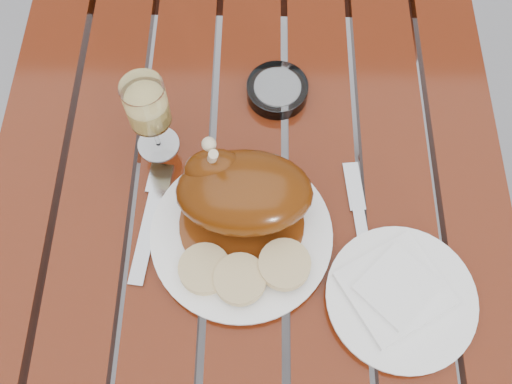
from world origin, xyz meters
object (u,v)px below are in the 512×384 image
dinner_plate (242,235)px  side_plate (401,298)px  wine_glass (151,118)px  ashtray (277,90)px  table (249,301)px

dinner_plate → side_plate: same height
wine_glass → ashtray: bearing=27.9°
dinner_plate → table: bearing=29.2°
ashtray → dinner_plate: bearing=-101.5°
table → ashtray: (0.05, 0.25, 0.39)m
dinner_plate → ashtray: (0.05, 0.25, 0.00)m
table → wine_glass: 0.50m
dinner_plate → side_plate: size_ratio=1.26×
table → ashtray: ashtray is taller
table → wine_glass: size_ratio=7.74×
table → side_plate: (0.22, -0.09, 0.38)m
table → ashtray: 0.46m
side_plate → dinner_plate: bearing=158.0°
dinner_plate → wine_glass: bearing=131.4°
dinner_plate → side_plate: 0.24m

